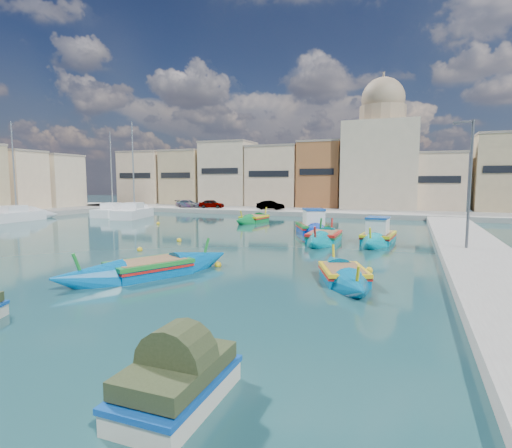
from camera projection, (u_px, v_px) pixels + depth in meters
The scene contains 18 objects.
ground at pixel (161, 254), 24.65m from camera, with size 160.00×160.00×0.00m, color #143A3C.
east_quay at pixel (495, 274), 18.11m from camera, with size 4.00×70.00×0.50m, color gray.
north_quay at pixel (298, 212), 54.25m from camera, with size 80.00×8.00×0.60m, color gray.
north_townhouses at pixel (356, 177), 58.14m from camera, with size 83.20×7.87×10.19m.
church_block at pixel (381, 153), 57.16m from camera, with size 10.00×10.00×19.10m.
quay_street_lamp at pixel (469, 183), 23.42m from camera, with size 1.18×0.16×8.00m.
parked_cars at pixel (221, 204), 56.74m from camera, with size 16.63×2.03×1.23m.
luzzu_turquoise_cabin at pixel (378, 238), 29.11m from camera, with size 2.80×9.31×2.95m.
luzzu_blue_cabin at pixel (312, 228), 34.39m from camera, with size 5.90×9.33×3.27m.
luzzu_cyan_mid at pixel (324, 238), 29.48m from camera, with size 2.18×8.75×2.58m.
luzzu_green at pixel (254, 220), 43.50m from camera, with size 2.90×8.21×2.53m.
luzzu_blue_south at pixel (150, 270), 18.88m from camera, with size 6.02×9.06×2.63m.
luzzu_cyan_south at pixel (344, 276), 17.84m from camera, with size 4.17×7.21×2.19m.
tender_far at pixel (178, 383), 7.98m from camera, with size 1.59×2.92×1.44m.
yacht_north at pixel (140, 213), 50.27m from camera, with size 4.74×9.64×12.40m.
yacht_midnorth at pixel (118, 212), 52.20m from camera, with size 3.95×8.40×11.46m.
yacht_mid at pixel (29, 216), 46.05m from camera, with size 2.72×9.45×11.85m.
mooring_buoys at pixel (224, 241), 29.27m from camera, with size 23.01×19.48×0.36m.
Camera 1 is at (14.36, -20.49, 4.47)m, focal length 28.00 mm.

